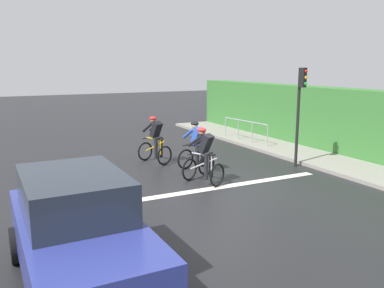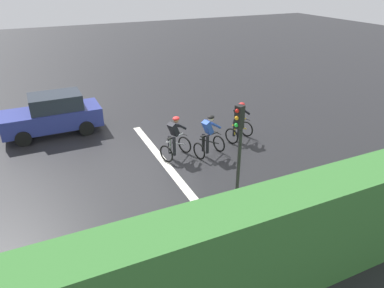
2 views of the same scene
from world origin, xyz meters
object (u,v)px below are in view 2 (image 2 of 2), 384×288
Objects in this scene: cyclist_lead at (239,123)px; cyclist_mid at (175,139)px; cyclist_second at (209,137)px; traffic_light_near_crossing at (239,144)px; pedestrian_railing_kerbside at (363,169)px; car_navy at (53,114)px.

cyclist_lead is 3.05m from cyclist_mid.
cyclist_lead is 1.00× the size of cyclist_second.
cyclist_lead is at bearing 147.10° from traffic_light_near_crossing.
pedestrian_railing_kerbside is (0.77, 4.29, -1.46)m from traffic_light_near_crossing.
car_navy is (-4.08, -6.98, 0.08)m from cyclist_lead.
cyclist_second is 0.50× the size of traffic_light_near_crossing.
cyclist_mid is 6.55m from pedestrian_railing_kerbside.
pedestrian_railing_kerbside is (4.60, 4.65, -0.03)m from cyclist_mid.
traffic_light_near_crossing is at bearing 5.33° from cyclist_mid.
pedestrian_railing_kerbside is at bearing 45.31° from cyclist_mid.
cyclist_lead reaches higher than pedestrian_railing_kerbside.
cyclist_lead and cyclist_second have the same top height.
pedestrian_railing_kerbside is (8.99, 8.59, -0.11)m from car_navy.
traffic_light_near_crossing reaches higher than cyclist_second.
car_navy is 9.37m from traffic_light_near_crossing.
cyclist_mid is 5.90m from car_navy.
cyclist_mid is at bearing 41.90° from car_navy.
cyclist_second is 0.40× the size of car_navy.
car_navy is at bearing -132.75° from cyclist_second.
car_navy is at bearing -120.31° from cyclist_lead.
traffic_light_near_crossing reaches higher than car_navy.
cyclist_mid is at bearing -174.67° from traffic_light_near_crossing.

